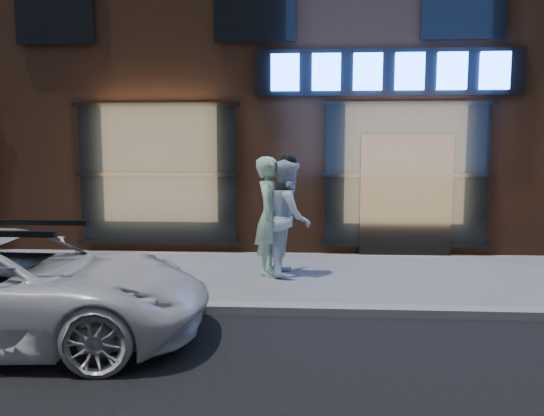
# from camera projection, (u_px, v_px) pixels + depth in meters

# --- Properties ---
(ground) EXTENTS (90.00, 90.00, 0.00)m
(ground) POSITION_uv_depth(u_px,v_px,m) (461.00, 317.00, 6.75)
(ground) COLOR slate
(ground) RESTS_ON ground
(curb) EXTENTS (60.00, 0.25, 0.12)m
(curb) POSITION_uv_depth(u_px,v_px,m) (461.00, 313.00, 6.75)
(curb) COLOR gray
(curb) RESTS_ON ground
(storefront_building) EXTENTS (30.20, 8.28, 10.30)m
(storefront_building) POSITION_uv_depth(u_px,v_px,m) (381.00, 33.00, 14.07)
(storefront_building) COLOR #54301E
(storefront_building) RESTS_ON ground
(man_bowtie) EXTENTS (0.60, 0.80, 2.00)m
(man_bowtie) POSITION_uv_depth(u_px,v_px,m) (270.00, 216.00, 8.93)
(man_bowtie) COLOR #B3EBCC
(man_bowtie) RESTS_ON ground
(man_cap) EXTENTS (0.79, 0.99, 1.95)m
(man_cap) POSITION_uv_depth(u_px,v_px,m) (288.00, 217.00, 8.95)
(man_cap) COLOR white
(man_cap) RESTS_ON ground
(white_suv) EXTENTS (4.63, 2.45, 1.24)m
(white_suv) POSITION_uv_depth(u_px,v_px,m) (5.00, 288.00, 5.83)
(white_suv) COLOR silver
(white_suv) RESTS_ON ground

